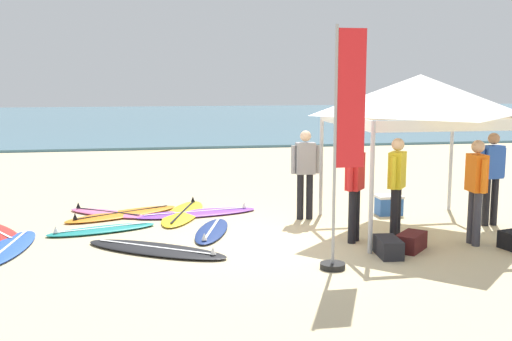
{
  "coord_description": "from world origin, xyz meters",
  "views": [
    {
      "loc": [
        -2.14,
        -9.66,
        2.67
      ],
      "look_at": [
        -0.19,
        1.28,
        1.0
      ],
      "focal_mm": 42.79,
      "sensor_mm": 36.0,
      "label": 1
    }
  ],
  "objects_px": {
    "surfboard_yellow": "(183,213)",
    "person_yellow": "(397,181)",
    "gear_bag_near_tent": "(411,242)",
    "cooler_box": "(389,205)",
    "surfboard_pink": "(107,213)",
    "surfboard_purple": "(197,213)",
    "surfboard_navy": "(212,231)",
    "person_orange": "(476,185)",
    "surfboard_orange": "(122,214)",
    "banner_flag": "(343,159)",
    "surfboard_black": "(156,249)",
    "person_grey": "(305,168)",
    "person_red": "(355,183)",
    "person_blue": "(492,172)",
    "gear_bag_by_pole": "(388,247)",
    "surfboard_blue": "(8,248)",
    "canopy_tent": "(420,95)",
    "surfboard_teal": "(101,229)"
  },
  "relations": [
    {
      "from": "surfboard_orange",
      "to": "cooler_box",
      "type": "relative_size",
      "value": 4.78
    },
    {
      "from": "surfboard_yellow",
      "to": "person_grey",
      "type": "distance_m",
      "value": 2.59
    },
    {
      "from": "person_blue",
      "to": "surfboard_purple",
      "type": "bearing_deg",
      "value": 160.75
    },
    {
      "from": "surfboard_yellow",
      "to": "surfboard_black",
      "type": "bearing_deg",
      "value": -102.73
    },
    {
      "from": "person_blue",
      "to": "person_yellow",
      "type": "height_order",
      "value": "same"
    },
    {
      "from": "surfboard_teal",
      "to": "person_orange",
      "type": "xyz_separation_m",
      "value": [
        6.03,
        -1.93,
        0.95
      ]
    },
    {
      "from": "surfboard_yellow",
      "to": "gear_bag_by_pole",
      "type": "xyz_separation_m",
      "value": [
        2.9,
        -3.41,
        0.1
      ]
    },
    {
      "from": "surfboard_pink",
      "to": "person_yellow",
      "type": "distance_m",
      "value": 5.7
    },
    {
      "from": "surfboard_black",
      "to": "banner_flag",
      "type": "relative_size",
      "value": 0.71
    },
    {
      "from": "surfboard_yellow",
      "to": "person_red",
      "type": "height_order",
      "value": "person_red"
    },
    {
      "from": "person_grey",
      "to": "gear_bag_by_pole",
      "type": "relative_size",
      "value": 2.85
    },
    {
      "from": "gear_bag_near_tent",
      "to": "cooler_box",
      "type": "height_order",
      "value": "cooler_box"
    },
    {
      "from": "person_blue",
      "to": "surfboard_teal",
      "type": "bearing_deg",
      "value": 173.71
    },
    {
      "from": "person_grey",
      "to": "person_yellow",
      "type": "height_order",
      "value": "same"
    },
    {
      "from": "surfboard_yellow",
      "to": "person_orange",
      "type": "xyz_separation_m",
      "value": [
        4.53,
        -3.02,
        0.95
      ]
    },
    {
      "from": "surfboard_pink",
      "to": "surfboard_teal",
      "type": "relative_size",
      "value": 0.89
    },
    {
      "from": "surfboard_purple",
      "to": "surfboard_orange",
      "type": "xyz_separation_m",
      "value": [
        -1.46,
        0.17,
        0.0
      ]
    },
    {
      "from": "cooler_box",
      "to": "person_red",
      "type": "bearing_deg",
      "value": -126.65
    },
    {
      "from": "gear_bag_near_tent",
      "to": "surfboard_blue",
      "type": "bearing_deg",
      "value": 169.63
    },
    {
      "from": "surfboard_black",
      "to": "surfboard_blue",
      "type": "bearing_deg",
      "value": 167.84
    },
    {
      "from": "surfboard_orange",
      "to": "banner_flag",
      "type": "bearing_deg",
      "value": -51.36
    },
    {
      "from": "person_yellow",
      "to": "person_grey",
      "type": "bearing_deg",
      "value": 122.94
    },
    {
      "from": "person_red",
      "to": "banner_flag",
      "type": "xyz_separation_m",
      "value": [
        -0.66,
        -1.33,
        0.59
      ]
    },
    {
      "from": "person_blue",
      "to": "cooler_box",
      "type": "xyz_separation_m",
      "value": [
        -1.48,
        1.17,
        -0.79
      ]
    },
    {
      "from": "surfboard_black",
      "to": "banner_flag",
      "type": "bearing_deg",
      "value": -27.22
    },
    {
      "from": "person_grey",
      "to": "person_red",
      "type": "bearing_deg",
      "value": -77.9
    },
    {
      "from": "cooler_box",
      "to": "canopy_tent",
      "type": "bearing_deg",
      "value": -88.35
    },
    {
      "from": "person_orange",
      "to": "gear_bag_by_pole",
      "type": "distance_m",
      "value": 1.87
    },
    {
      "from": "surfboard_black",
      "to": "person_red",
      "type": "distance_m",
      "value": 3.37
    },
    {
      "from": "surfboard_yellow",
      "to": "person_yellow",
      "type": "relative_size",
      "value": 1.45
    },
    {
      "from": "person_grey",
      "to": "cooler_box",
      "type": "relative_size",
      "value": 3.42
    },
    {
      "from": "surfboard_yellow",
      "to": "person_orange",
      "type": "distance_m",
      "value": 5.53
    },
    {
      "from": "surfboard_teal",
      "to": "gear_bag_by_pole",
      "type": "bearing_deg",
      "value": -27.77
    },
    {
      "from": "banner_flag",
      "to": "gear_bag_near_tent",
      "type": "relative_size",
      "value": 5.67
    },
    {
      "from": "surfboard_pink",
      "to": "surfboard_purple",
      "type": "distance_m",
      "value": 1.78
    },
    {
      "from": "surfboard_black",
      "to": "surfboard_yellow",
      "type": "bearing_deg",
      "value": 77.27
    },
    {
      "from": "surfboard_yellow",
      "to": "person_grey",
      "type": "relative_size",
      "value": 1.45
    },
    {
      "from": "surfboard_black",
      "to": "gear_bag_near_tent",
      "type": "relative_size",
      "value": 4.05
    },
    {
      "from": "surfboard_black",
      "to": "person_blue",
      "type": "distance_m",
      "value": 6.19
    },
    {
      "from": "banner_flag",
      "to": "surfboard_orange",
      "type": "bearing_deg",
      "value": 128.64
    },
    {
      "from": "person_orange",
      "to": "person_yellow",
      "type": "distance_m",
      "value": 1.25
    },
    {
      "from": "surfboard_pink",
      "to": "surfboard_black",
      "type": "relative_size",
      "value": 0.73
    },
    {
      "from": "surfboard_orange",
      "to": "person_blue",
      "type": "bearing_deg",
      "value": -16.59
    },
    {
      "from": "surfboard_navy",
      "to": "cooler_box",
      "type": "distance_m",
      "value": 3.72
    },
    {
      "from": "surfboard_orange",
      "to": "canopy_tent",
      "type": "bearing_deg",
      "value": -20.58
    },
    {
      "from": "canopy_tent",
      "to": "gear_bag_near_tent",
      "type": "bearing_deg",
      "value": -116.87
    },
    {
      "from": "person_blue",
      "to": "person_red",
      "type": "xyz_separation_m",
      "value": [
        -2.85,
        -0.67,
        0.0
      ]
    },
    {
      "from": "surfboard_orange",
      "to": "surfboard_yellow",
      "type": "relative_size",
      "value": 0.97
    },
    {
      "from": "cooler_box",
      "to": "person_blue",
      "type": "bearing_deg",
      "value": -38.36
    },
    {
      "from": "surfboard_black",
      "to": "person_yellow",
      "type": "height_order",
      "value": "person_yellow"
    }
  ]
}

